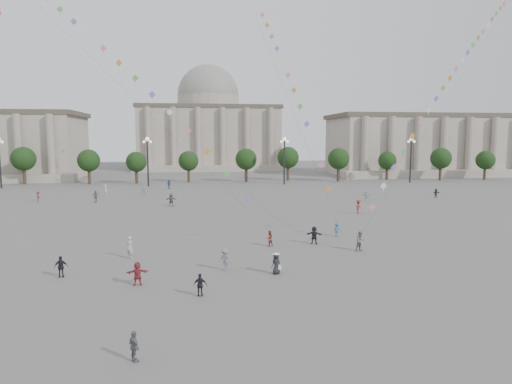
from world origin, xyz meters
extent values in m
plane|color=#5C5956|center=(0.00, 0.00, 0.00)|extent=(360.00, 360.00, 0.00)
cube|color=gray|center=(75.00, 95.00, 8.00)|extent=(80.00, 22.00, 16.00)
cube|color=#4E4739|center=(75.00, 95.00, 16.60)|extent=(81.60, 22.44, 1.20)
cube|color=gray|center=(75.00, 82.00, 1.00)|extent=(84.00, 4.00, 2.00)
cube|color=gray|center=(0.00, 130.00, 10.00)|extent=(46.00, 30.00, 20.00)
cube|color=#4E4739|center=(0.00, 130.00, 20.60)|extent=(46.92, 30.60, 1.20)
cube|color=gray|center=(0.00, 113.00, 1.00)|extent=(48.30, 4.00, 2.00)
cylinder|color=gray|center=(0.00, 130.00, 22.50)|extent=(21.00, 21.00, 5.00)
sphere|color=gray|center=(0.00, 130.00, 25.00)|extent=(21.00, 21.00, 21.00)
cylinder|color=#392C1C|center=(-42.00, 78.00, 1.76)|extent=(0.70, 0.70, 3.52)
sphere|color=black|center=(-42.00, 78.00, 5.44)|extent=(5.12, 5.12, 5.12)
cylinder|color=#392C1C|center=(-30.00, 78.00, 1.76)|extent=(0.70, 0.70, 3.52)
sphere|color=black|center=(-30.00, 78.00, 5.44)|extent=(5.12, 5.12, 5.12)
cylinder|color=#392C1C|center=(-18.00, 78.00, 1.76)|extent=(0.70, 0.70, 3.52)
sphere|color=black|center=(-18.00, 78.00, 5.44)|extent=(5.12, 5.12, 5.12)
cylinder|color=#392C1C|center=(-6.00, 78.00, 1.76)|extent=(0.70, 0.70, 3.52)
sphere|color=black|center=(-6.00, 78.00, 5.44)|extent=(5.12, 5.12, 5.12)
cylinder|color=#392C1C|center=(6.00, 78.00, 1.76)|extent=(0.70, 0.70, 3.52)
sphere|color=black|center=(6.00, 78.00, 5.44)|extent=(5.12, 5.12, 5.12)
cylinder|color=#392C1C|center=(18.00, 78.00, 1.76)|extent=(0.70, 0.70, 3.52)
sphere|color=black|center=(18.00, 78.00, 5.44)|extent=(5.12, 5.12, 5.12)
cylinder|color=#392C1C|center=(30.00, 78.00, 1.76)|extent=(0.70, 0.70, 3.52)
sphere|color=black|center=(30.00, 78.00, 5.44)|extent=(5.12, 5.12, 5.12)
cylinder|color=#392C1C|center=(42.00, 78.00, 1.76)|extent=(0.70, 0.70, 3.52)
sphere|color=black|center=(42.00, 78.00, 5.44)|extent=(5.12, 5.12, 5.12)
cylinder|color=#392C1C|center=(54.00, 78.00, 1.76)|extent=(0.70, 0.70, 3.52)
sphere|color=black|center=(54.00, 78.00, 5.44)|extent=(5.12, 5.12, 5.12)
cylinder|color=#392C1C|center=(66.00, 78.00, 1.76)|extent=(0.70, 0.70, 3.52)
sphere|color=black|center=(66.00, 78.00, 5.44)|extent=(5.12, 5.12, 5.12)
cylinder|color=#262628|center=(-45.00, 70.00, 5.00)|extent=(0.36, 0.36, 10.00)
sphere|color=#FFE5B2|center=(-44.30, 70.00, 9.60)|extent=(0.60, 0.60, 0.60)
cylinder|color=#262628|center=(-15.00, 70.00, 5.00)|extent=(0.36, 0.36, 10.00)
sphere|color=#FFE5B2|center=(-15.00, 70.00, 10.20)|extent=(0.90, 0.90, 0.90)
sphere|color=#FFE5B2|center=(-15.70, 70.00, 9.60)|extent=(0.60, 0.60, 0.60)
sphere|color=#FFE5B2|center=(-14.30, 70.00, 9.60)|extent=(0.60, 0.60, 0.60)
cylinder|color=#262628|center=(15.00, 70.00, 5.00)|extent=(0.36, 0.36, 10.00)
sphere|color=#FFE5B2|center=(15.00, 70.00, 10.20)|extent=(0.90, 0.90, 0.90)
sphere|color=#FFE5B2|center=(14.30, 70.00, 9.60)|extent=(0.60, 0.60, 0.60)
sphere|color=#FFE5B2|center=(15.70, 70.00, 9.60)|extent=(0.60, 0.60, 0.60)
cylinder|color=#262628|center=(45.00, 70.00, 5.00)|extent=(0.36, 0.36, 10.00)
sphere|color=#FFE5B2|center=(45.00, 70.00, 10.20)|extent=(0.90, 0.90, 0.90)
sphere|color=#FFE5B2|center=(44.30, 70.00, 9.60)|extent=(0.60, 0.60, 0.60)
sphere|color=#FFE5B2|center=(45.70, 70.00, 9.60)|extent=(0.60, 0.60, 0.60)
imported|color=#344E77|center=(-10.32, 64.51, 0.93)|extent=(1.11, 1.08, 1.86)
imported|color=#232227|center=(6.55, 12.05, 0.88)|extent=(1.71, 1.05, 1.76)
imported|color=beige|center=(-14.27, 54.21, 0.87)|extent=(1.69, 1.06, 1.74)
imported|color=slate|center=(-2.71, 4.14, 0.88)|extent=(1.31, 1.10, 1.76)
imported|color=silver|center=(23.29, 41.45, 0.85)|extent=(1.58, 1.28, 1.69)
imported|color=maroon|center=(17.40, 29.19, 0.94)|extent=(1.34, 1.37, 1.88)
imported|color=#232228|center=(36.92, 43.76, 0.79)|extent=(1.53, 0.85, 1.57)
imported|color=silver|center=(-21.32, 56.03, 0.93)|extent=(0.77, 0.81, 1.86)
imported|color=slate|center=(-8.62, 39.71, 0.96)|extent=(1.86, 1.02, 1.92)
imported|color=#B7B7B3|center=(-10.60, 8.94, 0.97)|extent=(0.84, 0.77, 1.94)
imported|color=slate|center=(-20.99, 45.46, 0.96)|extent=(1.21, 0.79, 1.92)
imported|color=maroon|center=(-30.39, 47.33, 0.87)|extent=(0.71, 1.16, 1.74)
imported|color=black|center=(-4.71, -1.54, 0.76)|extent=(0.92, 0.46, 1.52)
imported|color=#A12B39|center=(-9.06, 1.36, 0.84)|extent=(1.61, 0.70, 1.68)
imported|color=slate|center=(-7.84, -10.00, 0.74)|extent=(0.77, 0.92, 1.48)
imported|color=black|center=(-14.91, 3.99, 0.81)|extent=(0.98, 0.47, 1.62)
imported|color=maroon|center=(2.05, 11.72, 0.76)|extent=(0.88, 0.78, 1.52)
imported|color=#395F82|center=(9.83, 15.09, 0.74)|extent=(1.09, 0.87, 1.47)
imported|color=slate|center=(10.03, 8.75, 0.92)|extent=(1.07, 0.94, 1.83)
imported|color=black|center=(1.09, 2.70, 0.82)|extent=(0.95, 0.85, 1.63)
cone|color=white|center=(1.09, 2.70, 1.62)|extent=(0.52, 0.52, 0.14)
cylinder|color=white|center=(1.09, 2.70, 1.56)|extent=(0.60, 0.60, 0.02)
cube|color=white|center=(1.34, 2.55, 0.55)|extent=(0.22, 0.10, 0.35)
cylinder|color=#3F3F3F|center=(-18.94, 27.89, 21.87)|extent=(0.02, 0.02, 66.85)
cube|color=#8D60C0|center=(0.14, 13.19, 4.44)|extent=(0.76, 0.25, 0.76)
cube|color=#5CB754|center=(-1.77, 14.66, 6.81)|extent=(0.76, 0.25, 0.76)
cube|color=orange|center=(-3.68, 16.13, 8.99)|extent=(0.76, 0.25, 0.76)
cube|color=pink|center=(-5.59, 17.60, 11.07)|extent=(0.76, 0.25, 0.76)
cube|color=white|center=(-7.49, 19.07, 13.07)|extent=(0.76, 0.25, 0.76)
cube|color=#8D60C0|center=(-9.40, 20.54, 15.01)|extent=(0.76, 0.25, 0.76)
cube|color=#5CB754|center=(-11.31, 22.01, 16.90)|extent=(0.76, 0.25, 0.76)
cube|color=orange|center=(-13.22, 23.48, 18.75)|extent=(0.76, 0.25, 0.76)
cube|color=pink|center=(-15.13, 24.95, 20.56)|extent=(0.76, 0.25, 0.76)
cube|color=white|center=(-17.03, 26.42, 22.35)|extent=(0.76, 0.25, 0.76)
cube|color=#8D60C0|center=(-18.94, 27.89, 24.11)|extent=(0.76, 0.25, 0.76)
cube|color=#5CB754|center=(-20.85, 29.36, 25.84)|extent=(0.76, 0.25, 0.76)
cylinder|color=#3F3F3F|center=(4.95, 38.40, 26.41)|extent=(0.02, 0.02, 68.91)
cube|color=orange|center=(9.44, 16.96, 4.73)|extent=(0.76, 0.25, 0.76)
cube|color=pink|center=(9.05, 18.82, 7.32)|extent=(0.76, 0.25, 0.76)
cube|color=white|center=(8.66, 20.69, 9.72)|extent=(0.76, 0.25, 0.76)
cube|color=#8D60C0|center=(8.27, 22.55, 11.99)|extent=(0.76, 0.25, 0.76)
cube|color=#5CB754|center=(7.88, 24.41, 14.18)|extent=(0.76, 0.25, 0.76)
cube|color=orange|center=(7.49, 26.28, 16.31)|extent=(0.76, 0.25, 0.76)
cube|color=pink|center=(7.10, 28.14, 18.38)|extent=(0.76, 0.25, 0.76)
cube|color=white|center=(6.71, 30.01, 20.41)|extent=(0.76, 0.25, 0.76)
cube|color=#8D60C0|center=(6.32, 31.87, 22.40)|extent=(0.76, 0.25, 0.76)
cube|color=#5CB754|center=(5.93, 33.74, 24.36)|extent=(0.76, 0.25, 0.76)
cube|color=orange|center=(5.54, 35.60, 26.29)|extent=(0.76, 0.25, 0.76)
cube|color=pink|center=(5.15, 37.47, 28.19)|extent=(0.76, 0.25, 0.76)
cube|color=white|center=(4.76, 39.33, 30.07)|extent=(0.76, 0.25, 0.76)
cylinder|color=#3F3F3F|center=(31.84, 28.26, 19.86)|extent=(0.02, 0.02, 69.10)
cube|color=pink|center=(11.70, 10.25, 3.80)|extent=(0.76, 0.25, 0.76)
cube|color=white|center=(13.38, 11.75, 5.65)|extent=(0.76, 0.25, 0.76)
cube|color=#8D60C0|center=(15.06, 13.25, 7.36)|extent=(0.76, 0.25, 0.76)
cube|color=#5CB754|center=(16.74, 14.75, 8.98)|extent=(0.76, 0.25, 0.76)
cube|color=orange|center=(18.41, 16.25, 10.54)|extent=(0.76, 0.25, 0.76)
cube|color=pink|center=(20.09, 17.75, 12.06)|extent=(0.76, 0.25, 0.76)
cube|color=white|center=(21.77, 19.25, 13.54)|extent=(0.76, 0.25, 0.76)
cube|color=#8D60C0|center=(23.45, 20.76, 14.98)|extent=(0.76, 0.25, 0.76)
cube|color=#5CB754|center=(25.13, 22.26, 16.40)|extent=(0.76, 0.25, 0.76)
cube|color=orange|center=(26.80, 23.76, 17.80)|extent=(0.76, 0.25, 0.76)
cube|color=pink|center=(28.48, 25.26, 19.18)|extent=(0.76, 0.25, 0.76)
cube|color=white|center=(30.16, 26.76, 20.53)|extent=(0.76, 0.25, 0.76)
cube|color=#8D60C0|center=(31.84, 28.26, 21.87)|extent=(0.76, 0.25, 0.76)
cube|color=#5CB754|center=(33.51, 29.76, 23.20)|extent=(0.76, 0.25, 0.76)
cube|color=orange|center=(35.19, 31.26, 24.51)|extent=(0.76, 0.25, 0.76)
cube|color=pink|center=(36.87, 32.76, 25.80)|extent=(0.76, 0.25, 0.76)
cube|color=white|center=(38.55, 34.27, 27.09)|extent=(0.76, 0.25, 0.76)
cube|color=#8D60C0|center=(40.22, 35.77, 28.36)|extent=(0.76, 0.25, 0.76)
cube|color=#5CB754|center=(41.90, 37.27, 29.63)|extent=(0.76, 0.25, 0.76)
cube|color=orange|center=(43.58, 38.77, 30.88)|extent=(0.76, 0.25, 0.76)
cube|color=pink|center=(45.26, 40.27, 32.12)|extent=(0.76, 0.25, 0.76)
camera|label=1|loc=(-4.94, -30.62, 10.26)|focal=32.00mm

